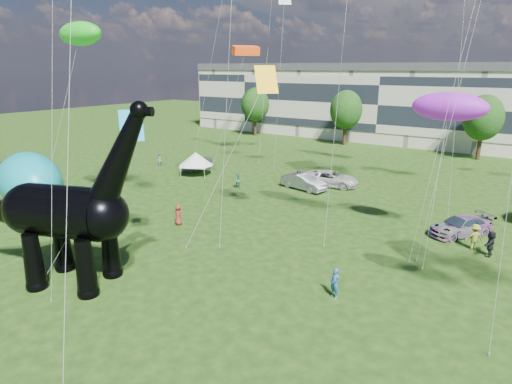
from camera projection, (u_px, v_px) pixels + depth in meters
The scene contains 13 objects.
ground at pixel (142, 313), 22.46m from camera, with size 220.00×220.00×0.00m, color #16330C.
terrace_row at pixel (389, 106), 73.92m from camera, with size 78.00×11.00×12.00m, color beige.
tree_far_left at pixel (255, 102), 78.87m from camera, with size 5.20×5.20×9.44m.
tree_mid_left at pixel (346, 107), 68.96m from camera, with size 5.20×5.20×9.44m.
tree_mid_right at pixel (484, 114), 57.96m from camera, with size 5.20×5.20×9.44m.
dinosaur_sculpture at pixel (59, 214), 24.72m from camera, with size 13.44×6.81×11.21m.
car_silver at pixel (197, 163), 53.86m from camera, with size 1.87×4.65×1.58m, color #B4B4B9.
car_grey at pixel (304, 182), 44.90m from camera, with size 1.76×5.06×1.67m, color gray.
car_white at pixel (330, 179), 46.18m from camera, with size 2.78×6.02×1.67m, color silver.
car_dark at pixel (461, 226), 32.69m from camera, with size 2.10×5.16×1.50m, color #595960.
gazebo_left at pixel (196, 159), 50.68m from camera, with size 5.26×5.26×2.77m.
inflatable_teal at pixel (30, 181), 38.45m from camera, with size 8.24×5.15×5.15m, color #0E9AA9.
visitors at pixel (308, 202), 37.86m from camera, with size 48.18×27.77×1.90m.
Camera 1 is at (16.23, -12.76, 12.42)m, focal length 30.00 mm.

